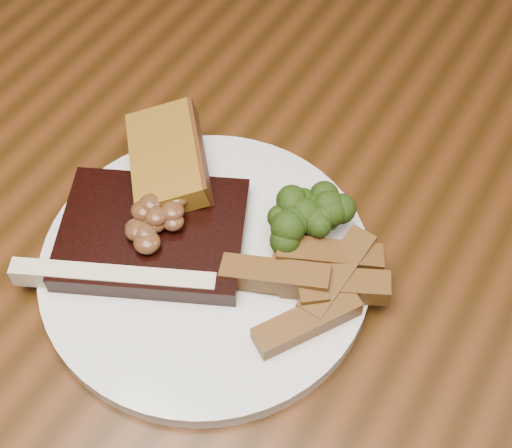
% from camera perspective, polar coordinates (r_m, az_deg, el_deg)
% --- Properties ---
extents(dining_table, '(1.60, 0.90, 0.75)m').
position_cam_1_polar(dining_table, '(0.69, 0.33, -6.43)').
color(dining_table, '#44220D').
rests_on(dining_table, ground).
extents(plate, '(0.28, 0.28, 0.01)m').
position_cam_1_polar(plate, '(0.60, -3.99, -3.32)').
color(plate, silver).
rests_on(plate, dining_table).
extents(steak, '(0.19, 0.17, 0.02)m').
position_cam_1_polar(steak, '(0.60, -8.24, -0.87)').
color(steak, black).
rests_on(steak, plate).
extents(steak_bone, '(0.15, 0.09, 0.02)m').
position_cam_1_polar(steak_bone, '(0.58, -11.25, -4.55)').
color(steak_bone, beige).
rests_on(steak_bone, plate).
extents(mushroom_pile, '(0.07, 0.07, 0.03)m').
position_cam_1_polar(mushroom_pile, '(0.58, -8.23, 0.54)').
color(mushroom_pile, '#57361B').
rests_on(mushroom_pile, steak).
extents(garlic_bread, '(0.11, 0.12, 0.02)m').
position_cam_1_polar(garlic_bread, '(0.64, -7.03, 4.06)').
color(garlic_bread, '#90661A').
rests_on(garlic_bread, plate).
extents(potato_wedges, '(0.11, 0.11, 0.02)m').
position_cam_1_polar(potato_wedges, '(0.56, 2.41, -5.64)').
color(potato_wedges, brown).
rests_on(potato_wedges, plate).
extents(broccoli_cluster, '(0.08, 0.08, 0.04)m').
position_cam_1_polar(broccoli_cluster, '(0.59, 5.04, -0.26)').
color(broccoli_cluster, '#223B0D').
rests_on(broccoli_cluster, plate).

